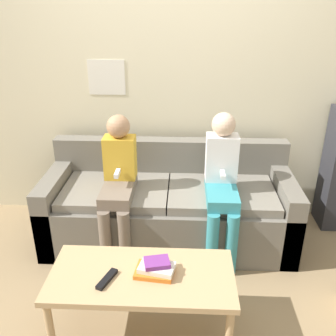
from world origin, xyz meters
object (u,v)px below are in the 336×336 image
at_px(couch, 169,208).
at_px(person_right, 222,180).
at_px(person_left, 118,180).
at_px(tv_remote, 107,279).
at_px(coffee_table, 142,281).

distance_m(couch, person_right, 0.57).
distance_m(person_left, tv_remote, 0.92).
xyz_separation_m(couch, coffee_table, (-0.11, -1.02, 0.11)).
bearing_deg(coffee_table, person_left, 107.65).
bearing_deg(coffee_table, couch, 83.93).
xyz_separation_m(couch, person_left, (-0.37, -0.18, 0.34)).
bearing_deg(person_right, couch, 156.06).
bearing_deg(tv_remote, couch, 96.20).
xyz_separation_m(couch, tv_remote, (-0.29, -1.09, 0.17)).
bearing_deg(couch, person_right, -23.94).
height_order(couch, coffee_table, couch).
bearing_deg(couch, coffee_table, -96.07).
xyz_separation_m(coffee_table, tv_remote, (-0.19, -0.07, 0.06)).
bearing_deg(couch, tv_remote, -105.19).
distance_m(couch, person_left, 0.54).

